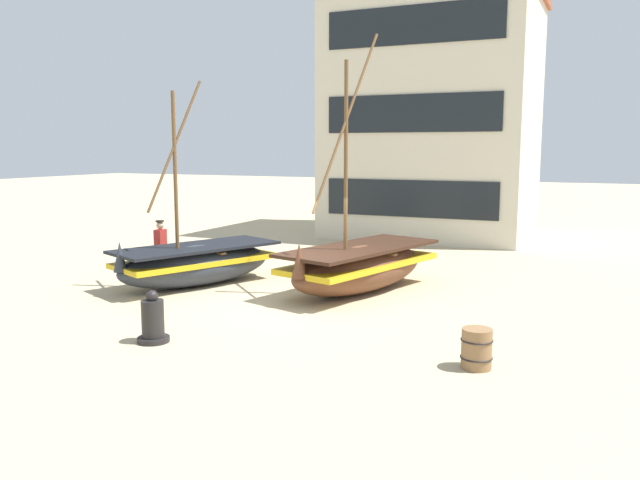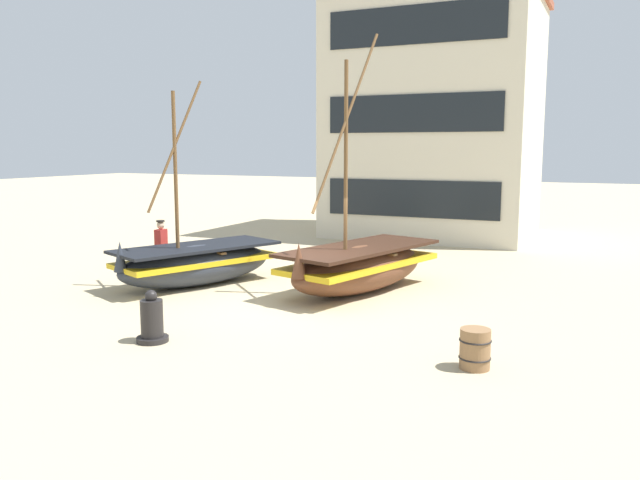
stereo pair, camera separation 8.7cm
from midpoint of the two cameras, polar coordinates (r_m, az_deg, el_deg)
The scene contains 7 objects.
ground_plane at distance 15.87m, azimuth -1.37°, elevation -5.48°, with size 120.00×120.00×0.00m, color tan.
fishing_boat_near_left at distance 16.86m, azimuth 3.66°, elevation -2.35°, with size 3.14×5.24×6.66m.
fishing_boat_centre_large at distance 17.95m, azimuth -10.80°, elevation -2.02°, with size 3.42×4.91×5.52m.
fisherman_by_hull at distance 19.12m, azimuth -13.80°, elevation -0.81°, with size 0.26×0.38×1.68m.
capstan_winch at distance 12.97m, azimuth -14.53°, elevation -6.99°, with size 0.62×0.62×1.03m.
wooden_barrel at distance 11.43m, azimuth 13.83°, elevation -9.38°, with size 0.56×0.56×0.70m.
harbor_building_main at distance 28.47m, azimuth 10.38°, elevation 10.69°, with size 8.46×7.25×10.07m.
Camera 2 is at (6.87, -13.80, 3.76)m, focal length 35.99 mm.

